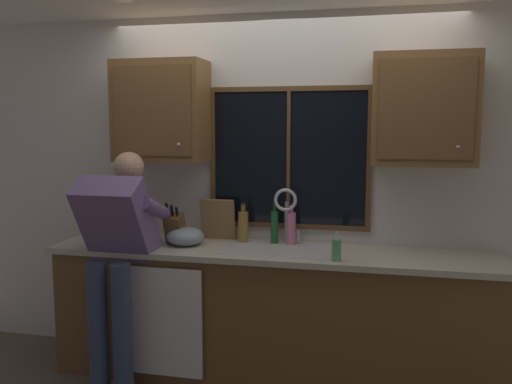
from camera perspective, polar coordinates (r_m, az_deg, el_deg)
The scene contains 23 objects.
back_wall at distance 3.97m, azimuth 2.78°, elevation 0.07°, with size 5.42×0.12×2.55m, color silver.
ceiling_downlight_left at distance 3.68m, azimuth -13.96°, elevation 19.18°, with size 0.14×0.14×0.01m, color #FFEAB2.
window_glass at distance 3.87m, azimuth 3.50°, elevation 3.60°, with size 1.10×0.02×0.95m, color black.
window_frame_top at distance 3.87m, azimuth 3.53°, elevation 10.89°, with size 1.17×0.02×0.04m, color brown.
window_frame_bottom at distance 3.93m, azimuth 3.42°, elevation -3.60°, with size 1.17×0.02×0.04m, color brown.
window_frame_left at distance 4.00m, azimuth -4.59°, elevation 3.70°, with size 0.04×0.02×0.95m, color brown.
window_frame_right at distance 3.81m, azimuth 11.93°, elevation 3.40°, with size 0.04×0.02×0.95m, color brown.
window_mullion_center at distance 3.86m, azimuth 3.47°, elevation 3.59°, with size 0.02×0.02×0.95m, color brown.
lower_cabinet_run at distance 3.84m, azimuth 1.76°, elevation -13.05°, with size 3.02×0.58×0.88m, color brown.
countertop at distance 3.68m, azimuth 1.73°, elevation -6.42°, with size 3.08×0.62×0.04m, color beige.
dishwasher_front at distance 3.74m, azimuth -10.24°, elevation -13.41°, with size 0.60×0.02×0.74m, color white.
upper_cabinet_left at distance 3.96m, azimuth -10.05°, elevation 8.43°, with size 0.65×0.36×0.72m.
upper_cabinet_right at distance 3.67m, azimuth 17.40°, elevation 8.32°, with size 0.65×0.36×0.72m.
sink at distance 3.70m, azimuth 2.68°, elevation -7.60°, with size 0.80×0.46×0.21m.
faucet at distance 3.80m, azimuth 3.30°, elevation -1.80°, with size 0.18×0.09×0.40m.
person_standing at distance 3.70m, azimuth -14.52°, elevation -5.52°, with size 0.53×0.68×1.58m.
knife_block at distance 3.88m, azimuth -8.59°, elevation -3.86°, with size 0.12×0.18×0.32m.
cutting_board at distance 3.97m, azimuth -4.05°, elevation -2.92°, with size 0.26×0.02×0.31m, color #997047.
mixing_bowl at distance 3.84m, azimuth -7.49°, elevation -4.70°, with size 0.27×0.27×0.13m, color #8C99A8.
soap_dispenser at distance 3.40m, azimuth 8.53°, elevation -6.05°, with size 0.06×0.07×0.19m.
bottle_green_glass at distance 3.84m, azimuth 1.99°, elevation -3.64°, with size 0.05×0.05×0.30m.
bottle_tall_clear at distance 3.89m, azimuth -1.36°, elevation -3.61°, with size 0.07×0.07×0.29m.
bottle_amber_small at distance 3.81m, azimuth 3.75°, elevation -3.78°, with size 0.07×0.07×0.30m.
Camera 1 is at (0.69, -3.82, 1.76)m, focal length 37.67 mm.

